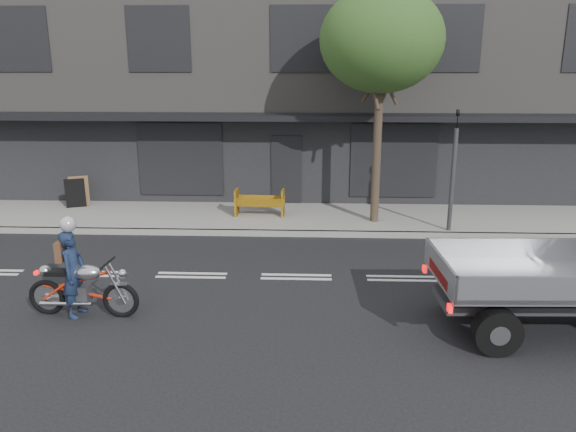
# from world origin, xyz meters

# --- Properties ---
(ground) EXTENTS (80.00, 80.00, 0.00)m
(ground) POSITION_xyz_m (0.00, 0.00, 0.00)
(ground) COLOR black
(ground) RESTS_ON ground
(sidewalk) EXTENTS (32.00, 3.20, 0.15)m
(sidewalk) POSITION_xyz_m (0.00, 4.70, 0.07)
(sidewalk) COLOR gray
(sidewalk) RESTS_ON ground
(kerb) EXTENTS (32.00, 0.20, 0.15)m
(kerb) POSITION_xyz_m (0.00, 3.10, 0.07)
(kerb) COLOR gray
(kerb) RESTS_ON ground
(building_main) EXTENTS (26.00, 10.00, 8.00)m
(building_main) POSITION_xyz_m (0.00, 11.30, 4.00)
(building_main) COLOR slate
(building_main) RESTS_ON ground
(street_tree) EXTENTS (3.40, 3.40, 6.74)m
(street_tree) POSITION_xyz_m (2.20, 4.20, 5.28)
(street_tree) COLOR #382B21
(street_tree) RESTS_ON ground
(traffic_light_pole) EXTENTS (0.12, 0.12, 3.50)m
(traffic_light_pole) POSITION_xyz_m (4.20, 3.35, 1.65)
(traffic_light_pole) COLOR #2D2D30
(traffic_light_pole) RESTS_ON ground
(motorcycle) EXTENTS (2.19, 0.64, 1.13)m
(motorcycle) POSITION_xyz_m (-4.03, -2.13, 0.58)
(motorcycle) COLOR black
(motorcycle) RESTS_ON ground
(rider) EXTENTS (0.44, 0.64, 1.69)m
(rider) POSITION_xyz_m (-4.18, -2.13, 0.85)
(rider) COLOR #17233F
(rider) RESTS_ON ground
(construction_barrier) EXTENTS (1.55, 0.69, 0.85)m
(construction_barrier) POSITION_xyz_m (-1.25, 4.46, 0.58)
(construction_barrier) COLOR #FFA90D
(construction_barrier) RESTS_ON sidewalk
(sandwich_board) EXTENTS (0.72, 0.61, 0.98)m
(sandwich_board) POSITION_xyz_m (-7.26, 5.36, 0.64)
(sandwich_board) COLOR black
(sandwich_board) RESTS_ON sidewalk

